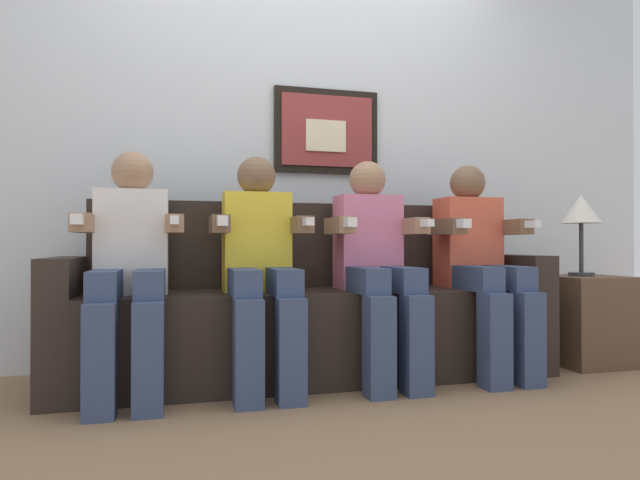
{
  "coord_description": "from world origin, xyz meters",
  "views": [
    {
      "loc": [
        -0.68,
        -2.4,
        0.68
      ],
      "look_at": [
        0.0,
        0.15,
        0.7
      ],
      "focal_mm": 30.77,
      "sensor_mm": 36.0,
      "label": 1
    }
  ],
  "objects_px": {
    "person_left_center": "(260,260)",
    "couch": "(311,316)",
    "person_leftmost": "(130,261)",
    "person_rightmost": "(480,258)",
    "person_right_center": "(376,259)",
    "side_table_right": "(586,320)",
    "table_lamp": "(581,213)"
  },
  "relations": [
    {
      "from": "table_lamp",
      "to": "person_leftmost",
      "type": "bearing_deg",
      "value": -178.39
    },
    {
      "from": "person_right_center",
      "to": "couch",
      "type": "bearing_deg",
      "value": 149.73
    },
    {
      "from": "person_right_center",
      "to": "person_rightmost",
      "type": "relative_size",
      "value": 1.0
    },
    {
      "from": "person_leftmost",
      "to": "person_right_center",
      "type": "xyz_separation_m",
      "value": [
        1.16,
        0.0,
        0.0
      ]
    },
    {
      "from": "couch",
      "to": "person_leftmost",
      "type": "xyz_separation_m",
      "value": [
        -0.87,
        -0.17,
        0.29
      ]
    },
    {
      "from": "person_leftmost",
      "to": "table_lamp",
      "type": "height_order",
      "value": "person_leftmost"
    },
    {
      "from": "person_left_center",
      "to": "side_table_right",
      "type": "height_order",
      "value": "person_left_center"
    },
    {
      "from": "person_leftmost",
      "to": "table_lamp",
      "type": "distance_m",
      "value": 2.44
    },
    {
      "from": "person_left_center",
      "to": "table_lamp",
      "type": "relative_size",
      "value": 2.41
    },
    {
      "from": "person_leftmost",
      "to": "person_right_center",
      "type": "distance_m",
      "value": 1.16
    },
    {
      "from": "person_rightmost",
      "to": "person_right_center",
      "type": "bearing_deg",
      "value": 180.0
    },
    {
      "from": "person_rightmost",
      "to": "side_table_right",
      "type": "bearing_deg",
      "value": 4.93
    },
    {
      "from": "person_leftmost",
      "to": "person_rightmost",
      "type": "xyz_separation_m",
      "value": [
        1.74,
        0.0,
        0.0
      ]
    },
    {
      "from": "person_right_center",
      "to": "person_rightmost",
      "type": "distance_m",
      "value": 0.58
    },
    {
      "from": "couch",
      "to": "table_lamp",
      "type": "distance_m",
      "value": 1.65
    },
    {
      "from": "couch",
      "to": "person_right_center",
      "type": "xyz_separation_m",
      "value": [
        0.29,
        -0.17,
        0.29
      ]
    },
    {
      "from": "person_leftmost",
      "to": "person_rightmost",
      "type": "relative_size",
      "value": 1.0
    },
    {
      "from": "person_left_center",
      "to": "person_right_center",
      "type": "relative_size",
      "value": 1.0
    },
    {
      "from": "couch",
      "to": "side_table_right",
      "type": "distance_m",
      "value": 1.59
    },
    {
      "from": "couch",
      "to": "person_right_center",
      "type": "distance_m",
      "value": 0.45
    },
    {
      "from": "person_left_center",
      "to": "side_table_right",
      "type": "xyz_separation_m",
      "value": [
        1.87,
        0.06,
        -0.36
      ]
    },
    {
      "from": "couch",
      "to": "person_left_center",
      "type": "bearing_deg",
      "value": -149.74
    },
    {
      "from": "table_lamp",
      "to": "side_table_right",
      "type": "bearing_deg",
      "value": -16.1
    },
    {
      "from": "person_right_center",
      "to": "side_table_right",
      "type": "xyz_separation_m",
      "value": [
        1.29,
        0.06,
        -0.36
      ]
    },
    {
      "from": "person_left_center",
      "to": "person_rightmost",
      "type": "height_order",
      "value": "same"
    },
    {
      "from": "person_right_center",
      "to": "table_lamp",
      "type": "distance_m",
      "value": 1.29
    },
    {
      "from": "side_table_right",
      "to": "table_lamp",
      "type": "xyz_separation_m",
      "value": [
        -0.02,
        0.01,
        0.61
      ]
    },
    {
      "from": "person_right_center",
      "to": "person_rightmost",
      "type": "xyz_separation_m",
      "value": [
        0.58,
        0.0,
        0.0
      ]
    },
    {
      "from": "person_right_center",
      "to": "person_leftmost",
      "type": "bearing_deg",
      "value": 180.0
    },
    {
      "from": "person_left_center",
      "to": "couch",
      "type": "bearing_deg",
      "value": 30.26
    },
    {
      "from": "person_leftmost",
      "to": "person_left_center",
      "type": "bearing_deg",
      "value": 0.0
    },
    {
      "from": "person_rightmost",
      "to": "side_table_right",
      "type": "distance_m",
      "value": 0.8
    }
  ]
}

